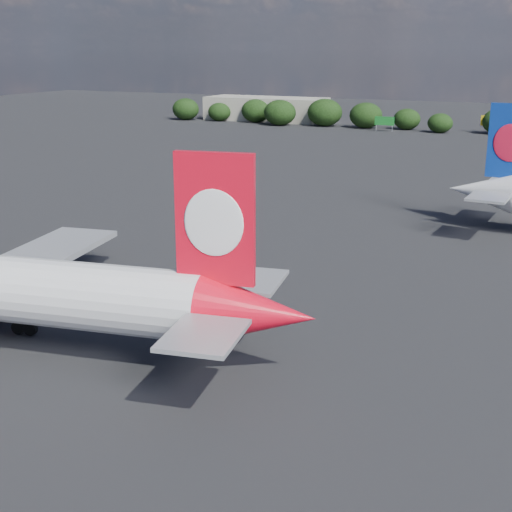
% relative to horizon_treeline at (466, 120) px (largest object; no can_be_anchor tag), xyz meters
% --- Properties ---
extents(ground, '(500.00, 500.00, 0.00)m').
position_rel_horizon_treeline_xyz_m(ground, '(-5.53, -120.94, -3.90)').
color(ground, black).
rests_on(ground, ground).
extents(terminal_building, '(42.00, 16.00, 8.00)m').
position_rel_horizon_treeline_xyz_m(terminal_building, '(-70.53, 11.06, 0.10)').
color(terminal_building, gray).
rests_on(terminal_building, ground).
extents(highway_sign, '(6.00, 0.30, 4.50)m').
position_rel_horizon_treeline_xyz_m(highway_sign, '(-23.53, -4.94, -0.77)').
color(highway_sign, '#156C22').
rests_on(highway_sign, ground).
extents(billboard_yellow, '(5.00, 0.30, 5.50)m').
position_rel_horizon_treeline_xyz_m(billboard_yellow, '(6.47, 1.06, -0.03)').
color(billboard_yellow, gold).
rests_on(billboard_yellow, ground).
extents(horizon_treeline, '(207.76, 15.85, 9.23)m').
position_rel_horizon_treeline_xyz_m(horizon_treeline, '(0.00, 0.00, 0.00)').
color(horizon_treeline, black).
rests_on(horizon_treeline, ground).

